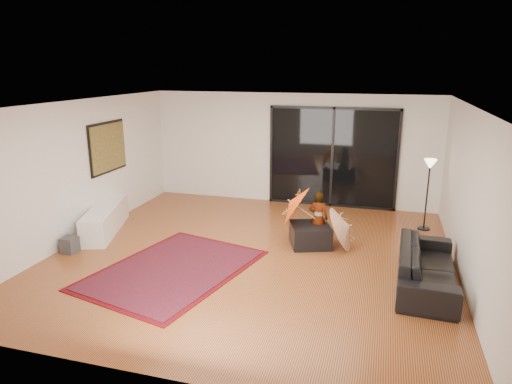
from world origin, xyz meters
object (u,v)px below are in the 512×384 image
at_px(ottoman, 310,235).
at_px(media_console, 105,219).
at_px(sofa, 427,266).
at_px(child, 318,218).

bearing_deg(ottoman, media_console, -174.39).
bearing_deg(ottoman, sofa, -29.46).
bearing_deg(sofa, media_console, 86.04).
xyz_separation_m(media_console, child, (4.31, 0.55, 0.24)).
relative_size(media_console, child, 1.89).
bearing_deg(media_console, ottoman, -12.51).
xyz_separation_m(sofa, ottoman, (-2.01, 1.14, -0.11)).
height_order(sofa, ottoman, sofa).
distance_m(media_console, ottoman, 4.21).
xyz_separation_m(media_console, sofa, (6.20, -0.73, 0.04)).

